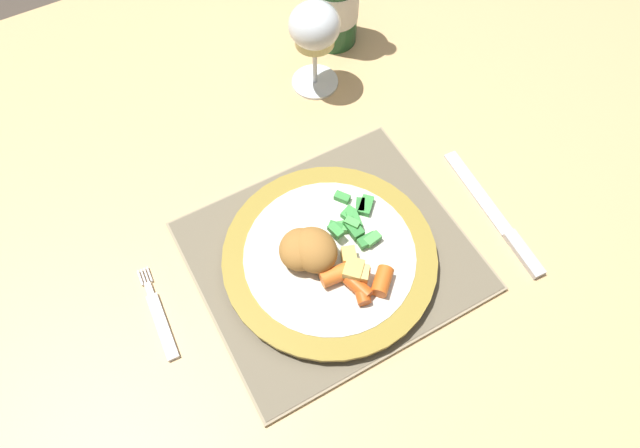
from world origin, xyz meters
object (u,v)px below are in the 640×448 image
Objects in this scene: fork at (160,319)px; wine_glass at (315,30)px; dining_table at (297,204)px; dinner_plate at (330,257)px; table_knife at (500,222)px.

fork is 0.44m from wine_glass.
dining_table is at bearing -127.87° from wine_glass.
dinner_plate is (-0.02, -0.14, 0.09)m from dining_table.
fork is (-0.22, 0.03, -0.01)m from dinner_plate.
table_knife is (0.23, -0.06, -0.01)m from dinner_plate.
dinner_plate is 0.33m from wine_glass.
dinner_plate is 1.25× the size of table_knife.
dinner_plate is at bearing -115.57° from wine_glass.
table_knife is (0.45, -0.09, 0.00)m from fork.
table_knife is 1.50× the size of wine_glass.
dining_table is 0.28m from fork.
dining_table is 5.59× the size of dinner_plate.
fork is 0.90× the size of wine_glass.
dinner_plate reaches higher than fork.
dinner_plate is at bearing 165.41° from table_knife.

